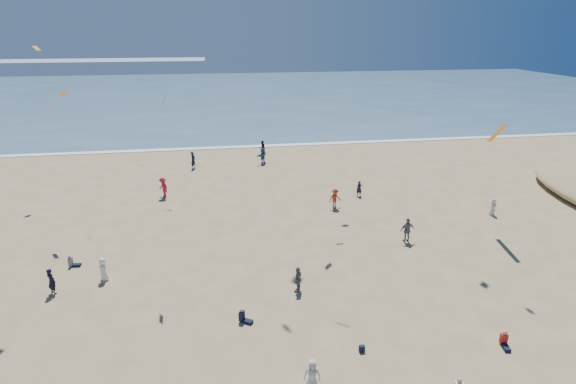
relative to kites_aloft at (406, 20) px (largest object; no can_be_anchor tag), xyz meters
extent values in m
cube|color=#476B84|center=(-9.81, 81.53, -15.35)|extent=(220.00, 100.00, 0.06)
cube|color=white|center=(-9.81, 31.53, -15.34)|extent=(220.00, 1.20, 0.08)
cube|color=#7A8EA8|center=(-69.81, 156.53, -13.78)|extent=(110.00, 20.00, 3.20)
imported|color=silver|center=(-7.66, -11.31, -14.62)|extent=(0.84, 0.65, 1.53)
imported|color=silver|center=(11.43, 5.39, -14.65)|extent=(0.60, 0.79, 1.45)
imported|color=black|center=(-21.41, -1.50, -14.55)|extent=(0.72, 0.69, 1.66)
imported|color=slate|center=(-6.90, -3.56, -14.56)|extent=(0.83, 1.04, 1.64)
imported|color=white|center=(-18.72, -0.38, -14.61)|extent=(0.78, 0.89, 1.53)
imported|color=black|center=(-14.08, 22.84, -14.41)|extent=(0.74, 0.84, 1.94)
imported|color=#A63917|center=(-1.36, 9.01, -14.49)|extent=(1.30, 0.99, 1.77)
imported|color=slate|center=(2.24, 1.74, -14.43)|extent=(1.14, 0.55, 1.89)
imported|color=#335D8C|center=(-6.21, 23.56, -14.43)|extent=(1.57, 1.69, 1.89)
imported|color=black|center=(1.65, 11.48, -14.65)|extent=(0.54, 0.37, 1.46)
imported|color=black|center=(-5.86, 27.33, -14.49)|extent=(1.09, 1.02, 1.78)
imported|color=#B1192D|center=(-16.48, 14.07, -14.42)|extent=(1.31, 1.42, 1.92)
cube|color=black|center=(-4.74, -9.33, -15.21)|extent=(0.28, 0.18, 0.34)
cube|color=#EE6107|center=(-22.26, 8.89, -5.00)|extent=(0.74, 0.92, 0.31)
cube|color=red|center=(-14.19, 0.70, -4.39)|extent=(0.30, 0.76, 0.57)
cube|color=gold|center=(-26.70, 18.22, -2.17)|extent=(0.60, 0.64, 0.38)
cube|color=orange|center=(9.25, 3.29, -7.79)|extent=(0.35, 2.64, 1.87)
camera|label=1|loc=(-11.14, -26.53, -0.34)|focal=28.00mm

